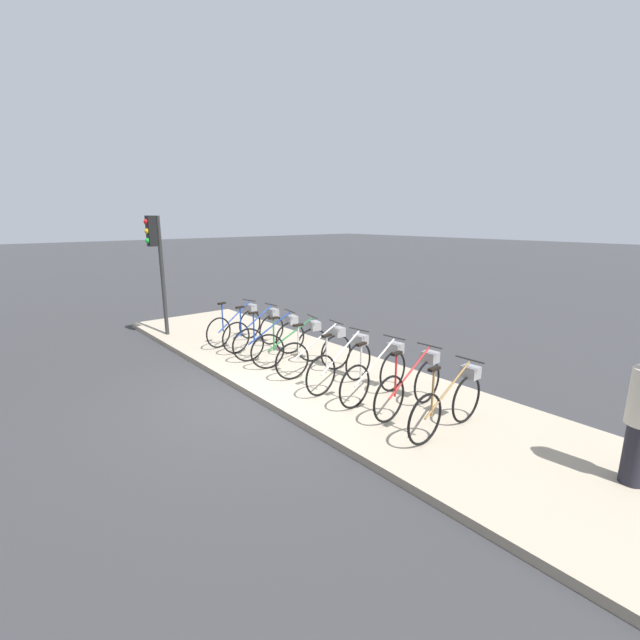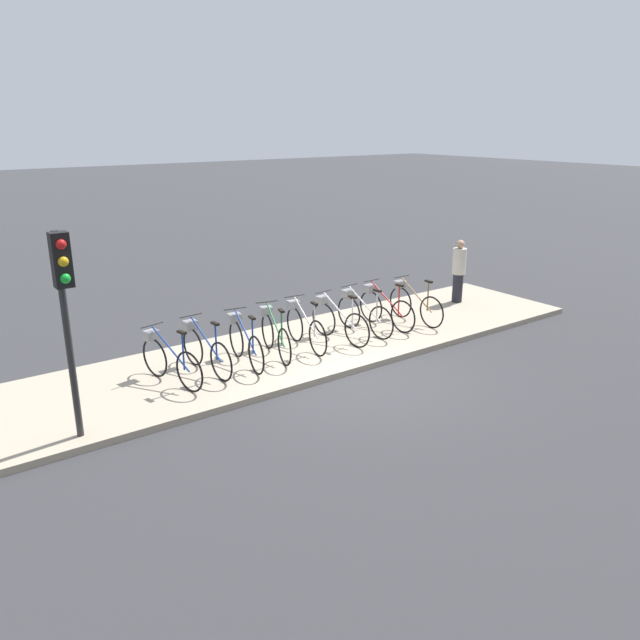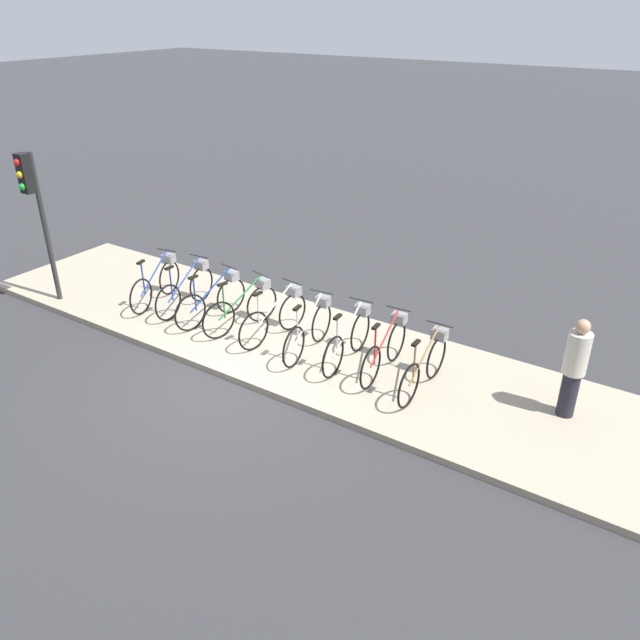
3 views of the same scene
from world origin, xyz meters
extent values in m
plane|color=#38383A|center=(0.00, 0.00, 0.00)|extent=(120.00, 120.00, 0.00)
cube|color=#B7A88E|center=(0.00, 1.58, 0.06)|extent=(13.53, 3.15, 0.12)
torus|color=black|center=(-2.88, 0.84, 0.49)|extent=(0.20, 0.73, 0.74)
torus|color=black|center=(-3.10, 1.83, 0.49)|extent=(0.20, 0.73, 0.74)
cylinder|color=navy|center=(-2.99, 1.33, 0.79)|extent=(0.26, 1.01, 0.62)
cylinder|color=navy|center=(-2.91, 0.97, 0.82)|extent=(0.04, 0.04, 0.66)
cube|color=black|center=(-2.91, 0.97, 1.17)|extent=(0.11, 0.21, 0.04)
cylinder|color=#262626|center=(-3.10, 1.83, 1.11)|extent=(0.45, 0.12, 0.02)
cube|color=gray|center=(-3.12, 1.88, 0.91)|extent=(0.28, 0.25, 0.18)
torus|color=black|center=(-2.23, 0.94, 0.49)|extent=(0.09, 0.74, 0.74)
torus|color=black|center=(-2.30, 1.95, 0.49)|extent=(0.09, 0.74, 0.74)
cylinder|color=navy|center=(-2.26, 1.44, 0.79)|extent=(0.10, 1.03, 0.62)
cylinder|color=navy|center=(-2.24, 1.07, 0.82)|extent=(0.03, 0.03, 0.66)
cube|color=black|center=(-2.24, 1.07, 1.17)|extent=(0.08, 0.20, 0.04)
cylinder|color=#262626|center=(-2.30, 1.95, 1.11)|extent=(0.46, 0.06, 0.02)
cube|color=gray|center=(-2.30, 2.00, 0.91)|extent=(0.25, 0.22, 0.18)
torus|color=black|center=(-1.56, 0.85, 0.49)|extent=(0.14, 0.73, 0.74)
torus|color=black|center=(-1.42, 1.86, 0.49)|extent=(0.14, 0.73, 0.74)
cylinder|color=navy|center=(-1.49, 1.35, 0.79)|extent=(0.18, 1.03, 0.62)
cylinder|color=navy|center=(-1.54, 0.99, 0.82)|extent=(0.04, 0.04, 0.66)
cube|color=black|center=(-1.54, 0.99, 1.17)|extent=(0.10, 0.21, 0.04)
cylinder|color=#262626|center=(-1.42, 1.86, 1.11)|extent=(0.46, 0.09, 0.02)
cube|color=gray|center=(-1.41, 1.91, 0.91)|extent=(0.27, 0.23, 0.18)
torus|color=black|center=(-0.90, 0.91, 0.49)|extent=(0.20, 0.72, 0.74)
torus|color=black|center=(-0.67, 1.90, 0.49)|extent=(0.20, 0.72, 0.74)
cylinder|color=#267238|center=(-0.79, 1.40, 0.79)|extent=(0.27, 1.01, 0.62)
cylinder|color=#267238|center=(-0.87, 1.05, 0.82)|extent=(0.04, 0.04, 0.66)
cube|color=black|center=(-0.87, 1.05, 1.17)|extent=(0.11, 0.21, 0.04)
cylinder|color=#262626|center=(-0.67, 1.90, 1.11)|extent=(0.45, 0.13, 0.02)
cube|color=gray|center=(-0.66, 1.95, 0.91)|extent=(0.28, 0.25, 0.18)
torus|color=black|center=(-0.10, 0.94, 0.49)|extent=(0.13, 0.73, 0.74)
torus|color=black|center=(0.03, 1.94, 0.49)|extent=(0.13, 0.73, 0.74)
cylinder|color=beige|center=(-0.03, 1.44, 0.79)|extent=(0.16, 1.03, 0.62)
cylinder|color=beige|center=(-0.08, 1.07, 0.82)|extent=(0.04, 0.04, 0.66)
cube|color=black|center=(-0.08, 1.07, 1.17)|extent=(0.09, 0.21, 0.04)
cylinder|color=#262626|center=(0.03, 1.94, 1.11)|extent=(0.46, 0.08, 0.02)
cube|color=gray|center=(0.04, 1.99, 0.91)|extent=(0.26, 0.23, 0.18)
torus|color=black|center=(0.83, 0.86, 0.49)|extent=(0.11, 0.74, 0.74)
torus|color=black|center=(0.73, 1.87, 0.49)|extent=(0.11, 0.74, 0.74)
cylinder|color=silver|center=(0.78, 1.36, 0.79)|extent=(0.13, 1.03, 0.62)
cylinder|color=silver|center=(0.82, 1.00, 0.82)|extent=(0.03, 0.03, 0.66)
cube|color=black|center=(0.82, 1.00, 1.17)|extent=(0.09, 0.21, 0.04)
cylinder|color=#262626|center=(0.73, 1.87, 1.11)|extent=(0.46, 0.07, 0.02)
cube|color=gray|center=(0.73, 1.92, 0.91)|extent=(0.26, 0.22, 0.18)
torus|color=black|center=(1.57, 0.95, 0.49)|extent=(0.09, 0.74, 0.74)
torus|color=black|center=(1.50, 1.96, 0.49)|extent=(0.09, 0.74, 0.74)
cylinder|color=beige|center=(1.54, 1.45, 0.79)|extent=(0.10, 1.03, 0.62)
cylinder|color=beige|center=(1.56, 1.09, 0.82)|extent=(0.03, 0.03, 0.66)
cube|color=black|center=(1.56, 1.09, 1.17)|extent=(0.08, 0.20, 0.04)
cylinder|color=#262626|center=(1.50, 1.96, 1.11)|extent=(0.46, 0.05, 0.02)
cube|color=gray|center=(1.50, 2.01, 0.91)|extent=(0.25, 0.22, 0.18)
torus|color=black|center=(2.25, 1.00, 0.49)|extent=(0.08, 0.74, 0.74)
torus|color=black|center=(2.19, 2.01, 0.49)|extent=(0.08, 0.74, 0.74)
cylinder|color=red|center=(2.22, 1.50, 0.79)|extent=(0.09, 1.03, 0.62)
cylinder|color=red|center=(2.24, 1.14, 0.82)|extent=(0.03, 0.03, 0.66)
cube|color=black|center=(2.24, 1.14, 1.17)|extent=(0.08, 0.20, 0.04)
cylinder|color=#262626|center=(2.19, 2.01, 1.11)|extent=(0.46, 0.05, 0.02)
cube|color=gray|center=(2.19, 2.06, 0.91)|extent=(0.25, 0.21, 0.18)
torus|color=black|center=(3.00, 0.86, 0.49)|extent=(0.04, 0.74, 0.74)
torus|color=black|center=(3.00, 1.87, 0.49)|extent=(0.04, 0.74, 0.74)
cylinder|color=olive|center=(3.00, 1.37, 0.79)|extent=(0.03, 1.03, 0.62)
cylinder|color=olive|center=(3.00, 1.00, 0.82)|extent=(0.03, 0.03, 0.66)
cube|color=black|center=(3.00, 1.00, 1.17)|extent=(0.07, 0.20, 0.04)
cylinder|color=#262626|center=(3.00, 1.87, 1.11)|extent=(0.46, 0.02, 0.02)
cube|color=gray|center=(3.00, 1.92, 0.91)|extent=(0.24, 0.20, 0.18)
cylinder|color=#23232D|center=(5.09, 1.98, 0.49)|extent=(0.26, 0.26, 0.74)
cylinder|color=#2D2D2D|center=(-4.88, 0.35, 1.65)|extent=(0.10, 0.10, 3.07)
cube|color=black|center=(-4.88, 0.17, 2.81)|extent=(0.24, 0.20, 0.75)
sphere|color=red|center=(-4.88, 0.07, 3.04)|extent=(0.14, 0.14, 0.14)
sphere|color=gold|center=(-4.88, 0.07, 2.81)|extent=(0.14, 0.14, 0.14)
sphere|color=green|center=(-4.88, 0.07, 2.58)|extent=(0.14, 0.14, 0.14)
camera|label=1|loc=(6.12, -3.63, 3.12)|focal=24.00mm
camera|label=2|loc=(-6.89, -8.47, 4.59)|focal=35.00mm
camera|label=3|loc=(6.27, -6.58, 5.74)|focal=35.00mm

